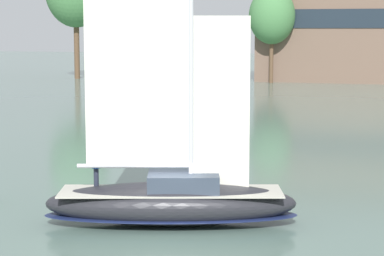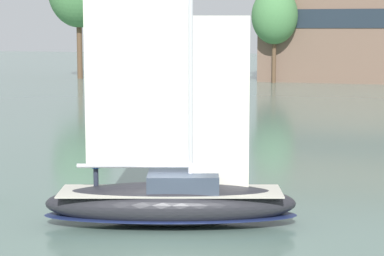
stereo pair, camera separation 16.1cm
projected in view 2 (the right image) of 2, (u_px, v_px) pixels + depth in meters
name	position (u px, v px, depth m)	size (l,w,h in m)	color
ground_plane	(171.00, 224.00, 29.90)	(400.00, 400.00, 0.00)	slate
tree_shore_left	(275.00, 16.00, 105.98)	(6.57, 6.57, 13.52)	brown
sailboat_main	(171.00, 197.00, 29.76)	(10.50, 5.58, 13.90)	#232328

